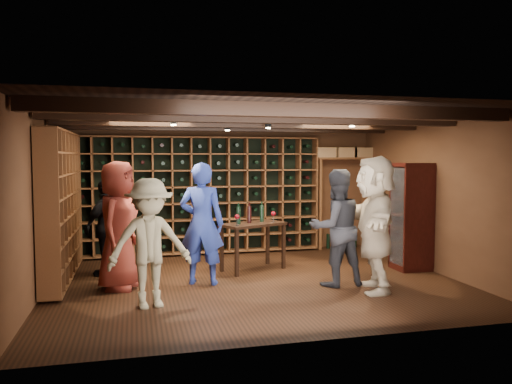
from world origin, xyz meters
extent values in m
plane|color=black|center=(0.00, 0.00, 0.00)|extent=(6.00, 6.00, 0.00)
plane|color=brown|center=(0.00, 2.50, 1.25)|extent=(6.00, 0.00, 6.00)
plane|color=brown|center=(0.00, -2.50, 1.25)|extent=(6.00, 0.00, 6.00)
plane|color=brown|center=(-3.00, 0.00, 1.25)|extent=(0.00, 5.00, 5.00)
plane|color=brown|center=(3.00, 0.00, 1.25)|extent=(0.00, 5.00, 5.00)
plane|color=black|center=(0.00, 0.00, 2.50)|extent=(6.00, 6.00, 0.00)
cube|color=black|center=(0.00, -1.60, 2.42)|extent=(5.90, 0.18, 0.16)
cube|color=black|center=(0.00, -0.50, 2.42)|extent=(5.90, 0.18, 0.16)
cube|color=black|center=(0.00, 0.60, 2.42)|extent=(5.90, 0.18, 0.16)
cube|color=black|center=(0.00, 1.70, 2.42)|extent=(5.90, 0.18, 0.16)
cylinder|color=black|center=(-1.20, 0.00, 2.39)|extent=(0.10, 0.10, 0.10)
cylinder|color=black|center=(0.30, 0.40, 2.39)|extent=(0.10, 0.10, 0.10)
cylinder|color=black|center=(1.40, -0.30, 2.39)|extent=(0.10, 0.10, 0.10)
cylinder|color=black|center=(-0.20, 1.20, 2.39)|extent=(0.10, 0.10, 0.10)
cube|color=brown|center=(-0.52, 2.33, 1.15)|extent=(4.65, 0.30, 2.20)
cube|color=black|center=(-0.52, 2.33, 1.15)|extent=(4.56, 0.02, 2.16)
cube|color=brown|center=(-2.83, 0.82, 1.15)|extent=(0.30, 2.65, 2.20)
cube|color=black|center=(-2.83, 0.82, 1.15)|extent=(0.29, 0.02, 2.16)
cube|color=brown|center=(2.40, 2.32, 1.85)|extent=(1.15, 0.32, 0.04)
cube|color=brown|center=(2.92, 2.32, 0.93)|extent=(0.05, 0.28, 1.85)
cube|color=brown|center=(1.88, 2.32, 0.93)|extent=(0.05, 0.28, 1.85)
cube|color=tan|center=(2.00, 2.32, 1.97)|extent=(0.40, 0.30, 0.20)
cube|color=tan|center=(2.45, 2.32, 1.97)|extent=(0.40, 0.30, 0.20)
cube|color=tan|center=(2.80, 2.32, 1.97)|extent=(0.40, 0.30, 0.20)
cube|color=#330D0A|center=(2.72, 0.20, 0.05)|extent=(0.55, 0.50, 0.10)
cube|color=#330D0A|center=(2.72, 0.20, 0.90)|extent=(0.55, 0.50, 1.70)
cube|color=white|center=(2.46, 0.20, 0.90)|extent=(0.01, 0.46, 1.60)
cube|color=#330D0A|center=(2.72, 0.20, 0.90)|extent=(0.50, 0.44, 0.02)
sphere|color=#59260C|center=(2.70, 0.20, 1.00)|extent=(0.18, 0.18, 0.18)
imported|color=navy|center=(-0.80, 0.08, 0.90)|extent=(0.76, 0.62, 1.80)
imported|color=black|center=(1.09, -0.47, 0.85)|extent=(0.87, 0.70, 1.70)
imported|color=maroon|center=(-1.99, 0.09, 0.91)|extent=(0.84, 1.03, 1.82)
imported|color=black|center=(-2.17, 0.95, 0.76)|extent=(0.89, 0.90, 1.53)
imported|color=gray|center=(-1.58, -0.92, 0.81)|extent=(1.14, 0.79, 1.61)
imported|color=#BEAA8C|center=(1.51, -0.86, 0.95)|extent=(0.98, 1.84, 1.90)
cube|color=black|center=(0.14, 0.77, 0.77)|extent=(1.17, 0.89, 0.04)
cube|color=black|center=(-0.21, 0.39, 0.37)|extent=(0.07, 0.07, 0.75)
cube|color=black|center=(0.67, 0.76, 0.37)|extent=(0.07, 0.07, 0.75)
cube|color=black|center=(-0.38, 0.79, 0.37)|extent=(0.07, 0.07, 0.75)
cube|color=black|center=(0.50, 1.16, 0.37)|extent=(0.07, 0.07, 0.75)
cylinder|color=black|center=(-0.11, 0.71, 0.93)|extent=(0.07, 0.07, 0.28)
cylinder|color=black|center=(0.09, 0.80, 0.93)|extent=(0.07, 0.07, 0.28)
cylinder|color=black|center=(0.33, 0.90, 0.93)|extent=(0.07, 0.07, 0.28)
camera|label=1|loc=(-1.75, -7.19, 1.87)|focal=35.00mm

